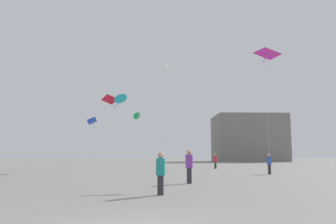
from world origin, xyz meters
The scene contains 11 objects.
person_in_red centered at (4.83, 31.82, 0.93)m, with size 0.37×0.37×1.70m.
person_in_blue centered at (8.11, 20.88, 0.91)m, with size 0.36×0.36×1.66m.
person_in_teal centered at (0.22, 6.52, 0.92)m, with size 0.37×0.37×1.68m.
person_in_purple centered at (1.46, 11.97, 1.02)m, with size 0.40×0.40×1.86m.
kite_crimson_delta centered at (-5.81, 23.79, 6.62)m, with size 7.16×8.54×5.79m.
kite_cyan_diamond centered at (-2.70, 13.43, 5.01)m, with size 4.75×2.03×4.05m.
kite_magenta_delta centered at (6.98, 15.68, 8.37)m, with size 1.94×5.66×7.61m.
kite_emerald_diamond centered at (-4.81, 36.61, 6.63)m, with size 10.34×5.42×5.87m.
kite_lime_delta centered at (-0.64, 32.46, 12.00)m, with size 6.03×1.88×11.32m.
kite_cobalt_delta centered at (-9.11, 31.63, 5.42)m, with size 14.85×1.51×4.60m.
building_left_hall centered at (17.00, 75.25, 5.51)m, with size 16.89×14.20×11.01m.
Camera 1 is at (1.08, -6.94, 1.57)m, focal length 35.96 mm.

